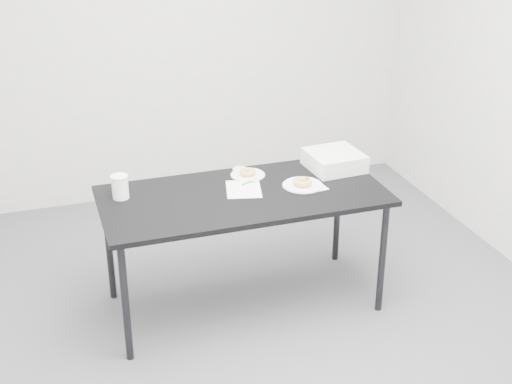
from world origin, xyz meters
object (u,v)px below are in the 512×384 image
object	(u,v)px
donut_near	(303,182)
donut_far	(248,172)
plate_far	(248,175)
coffee_cup	(120,187)
bakery_box	(334,160)
plate_near	(303,185)
scorecard	(244,189)
table	(243,202)
pen	(249,182)

from	to	relation	value
donut_near	donut_far	size ratio (longest dim) A/B	1.14
plate_far	coffee_cup	world-z (taller)	coffee_cup
donut_near	bakery_box	size ratio (longest dim) A/B	0.35
plate_near	plate_far	xyz separation A→B (m)	(-0.26, 0.26, -0.00)
scorecard	coffee_cup	distance (m)	0.72
bakery_box	table	bearing A→B (deg)	-168.39
donut_far	bakery_box	world-z (taller)	bakery_box
table	plate_near	world-z (taller)	plate_near
scorecard	plate_far	xyz separation A→B (m)	(0.09, 0.19, 0.00)
table	donut_far	xyz separation A→B (m)	(0.11, 0.25, 0.08)
pen	plate_far	bearing A→B (deg)	47.22
donut_near	coffee_cup	world-z (taller)	coffee_cup
table	donut_near	size ratio (longest dim) A/B	14.65
plate_near	coffee_cup	xyz separation A→B (m)	(-1.06, 0.17, 0.06)
plate_far	bakery_box	world-z (taller)	bakery_box
plate_far	donut_far	bearing A→B (deg)	0.00
table	plate_far	xyz separation A→B (m)	(0.11, 0.25, 0.06)
donut_far	bakery_box	size ratio (longest dim) A/B	0.31
plate_far	coffee_cup	xyz separation A→B (m)	(-0.80, -0.09, 0.07)
donut_far	scorecard	bearing A→B (deg)	-114.27
pen	donut_far	distance (m)	0.11
pen	coffee_cup	xyz separation A→B (m)	(-0.77, 0.02, 0.06)
scorecard	plate_near	xyz separation A→B (m)	(0.35, -0.07, 0.01)
plate_far	donut_far	world-z (taller)	donut_far
scorecard	donut_far	size ratio (longest dim) A/B	2.57
donut_far	coffee_cup	distance (m)	0.80
coffee_cup	donut_far	bearing A→B (deg)	6.27
donut_far	coffee_cup	size ratio (longest dim) A/B	0.71
table	scorecard	distance (m)	0.08
scorecard	coffee_cup	xyz separation A→B (m)	(-0.71, 0.10, 0.07)
scorecard	donut_near	world-z (taller)	donut_near
pen	donut_near	size ratio (longest dim) A/B	1.05
plate_far	donut_far	size ratio (longest dim) A/B	2.13
plate_far	plate_near	bearing A→B (deg)	-44.69
donut_near	donut_far	distance (m)	0.37
plate_near	donut_near	size ratio (longest dim) A/B	2.13
plate_far	bakery_box	distance (m)	0.56
plate_near	bakery_box	world-z (taller)	bakery_box
pen	bakery_box	size ratio (longest dim) A/B	0.37
donut_near	coffee_cup	distance (m)	1.07
table	coffee_cup	xyz separation A→B (m)	(-0.69, 0.16, 0.13)
plate_far	coffee_cup	distance (m)	0.80
table	pen	world-z (taller)	pen
plate_near	coffee_cup	size ratio (longest dim) A/B	1.71
table	donut_near	xyz separation A→B (m)	(0.37, -0.01, 0.09)
scorecard	donut_near	distance (m)	0.36
bakery_box	plate_far	bearing A→B (deg)	169.56
coffee_cup	bakery_box	size ratio (longest dim) A/B	0.44
pen	plate_near	distance (m)	0.32
pen	plate_near	world-z (taller)	same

